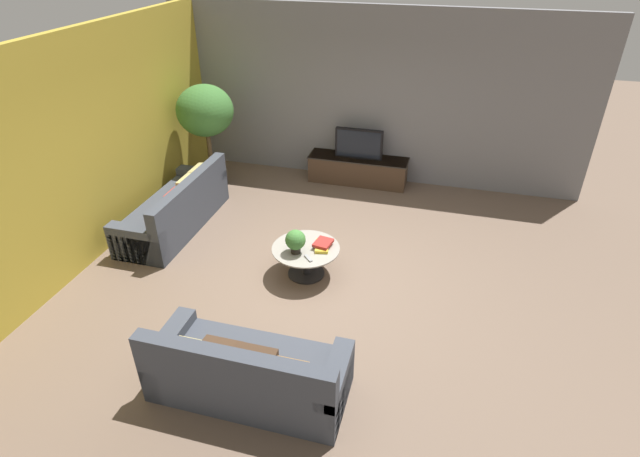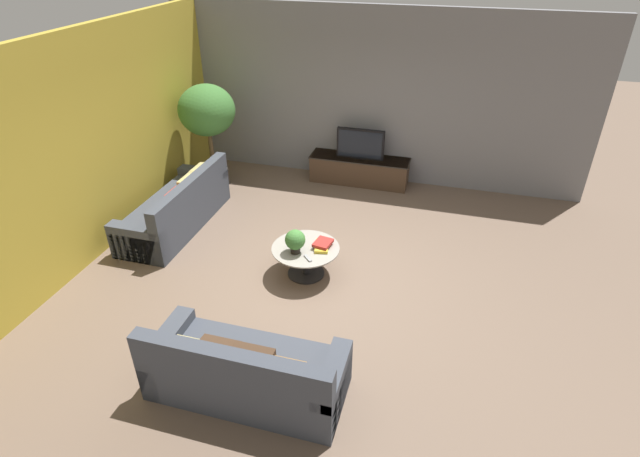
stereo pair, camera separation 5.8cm
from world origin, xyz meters
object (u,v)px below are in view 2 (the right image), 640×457
(coffee_table, at_px, (306,256))
(potted_plant_tabletop, at_px, (295,240))
(media_console, at_px, (359,170))
(television, at_px, (360,144))
(couch_near_entry, at_px, (246,372))
(potted_palm_tall, at_px, (207,117))
(couch_by_wall, at_px, (178,209))

(coffee_table, relative_size, potted_plant_tabletop, 2.76)
(media_console, distance_m, coffee_table, 2.98)
(television, relative_size, couch_near_entry, 0.44)
(media_console, bearing_deg, potted_palm_tall, -162.39)
(television, height_order, couch_by_wall, television)
(couch_by_wall, distance_m, couch_near_entry, 3.62)
(couch_by_wall, height_order, couch_near_entry, same)
(couch_by_wall, bearing_deg, television, 133.85)
(coffee_table, distance_m, couch_near_entry, 2.10)
(television, bearing_deg, couch_by_wall, -136.15)
(media_console, height_order, potted_plant_tabletop, potted_plant_tabletop)
(media_console, relative_size, potted_palm_tall, 0.99)
(coffee_table, relative_size, couch_by_wall, 0.42)
(media_console, height_order, coffee_table, media_console)
(couch_near_entry, bearing_deg, couch_by_wall, -50.05)
(television, xyz_separation_m, coffee_table, (-0.10, -2.97, -0.45))
(media_console, xyz_separation_m, potted_plant_tabletop, (-0.19, -3.12, 0.35))
(couch_by_wall, bearing_deg, coffee_table, 73.56)
(television, bearing_deg, couch_near_entry, -90.76)
(couch_by_wall, distance_m, potted_plant_tabletop, 2.37)
(media_console, bearing_deg, potted_plant_tabletop, -93.53)
(couch_near_entry, distance_m, potted_palm_tall, 5.02)
(coffee_table, xyz_separation_m, potted_palm_tall, (-2.41, 2.18, 0.98))
(coffee_table, height_order, couch_near_entry, couch_near_entry)
(media_console, bearing_deg, coffee_table, -91.89)
(potted_palm_tall, bearing_deg, couch_by_wall, -85.40)
(couch_near_entry, height_order, potted_palm_tall, potted_palm_tall)
(television, xyz_separation_m, potted_plant_tabletop, (-0.19, -3.11, -0.14))
(couch_by_wall, bearing_deg, potted_plant_tabletop, 69.65)
(media_console, distance_m, couch_by_wall, 3.32)
(television, distance_m, couch_near_entry, 5.09)
(coffee_table, distance_m, potted_palm_tall, 3.40)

